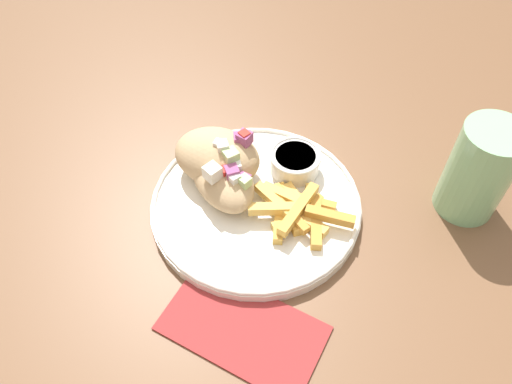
{
  "coord_description": "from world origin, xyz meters",
  "views": [
    {
      "loc": [
        0.15,
        -0.41,
        1.21
      ],
      "look_at": [
        0.03,
        -0.04,
        0.74
      ],
      "focal_mm": 35.0,
      "sensor_mm": 36.0,
      "label": 1
    }
  ],
  "objects": [
    {
      "name": "ground_plane",
      "position": [
        0.0,
        0.0,
        0.0
      ],
      "size": [
        10.0,
        10.0,
        0.0
      ],
      "primitive_type": "plane",
      "color": "#38332D"
    },
    {
      "name": "table",
      "position": [
        0.0,
        0.0,
        0.65
      ],
      "size": [
        1.54,
        1.54,
        0.7
      ],
      "color": "brown",
      "rests_on": "ground_plane"
    },
    {
      "name": "napkin",
      "position": [
        0.07,
        -0.2,
        0.71
      ],
      "size": [
        0.18,
        0.12,
        0.0
      ],
      "rotation": [
        0.0,
        0.0,
        -0.17
      ],
      "color": "maroon",
      "rests_on": "table"
    },
    {
      "name": "plate",
      "position": [
        0.03,
        -0.04,
        0.71
      ],
      "size": [
        0.26,
        0.26,
        0.02
      ],
      "color": "white",
      "rests_on": "table"
    },
    {
      "name": "pita_sandwich_near",
      "position": [
        -0.02,
        -0.04,
        0.74
      ],
      "size": [
        0.13,
        0.13,
        0.06
      ],
      "rotation": [
        0.0,
        0.0,
        -0.78
      ],
      "color": "tan",
      "rests_on": "plate"
    },
    {
      "name": "pita_sandwich_far",
      "position": [
        -0.03,
        -0.01,
        0.75
      ],
      "size": [
        0.11,
        0.09,
        0.07
      ],
      "rotation": [
        0.0,
        0.0,
        -0.02
      ],
      "color": "tan",
      "rests_on": "plate"
    },
    {
      "name": "fries_pile",
      "position": [
        0.08,
        -0.05,
        0.73
      ],
      "size": [
        0.13,
        0.1,
        0.02
      ],
      "color": "#E5B251",
      "rests_on": "plate"
    },
    {
      "name": "sauce_ramekin",
      "position": [
        0.06,
        0.02,
        0.74
      ],
      "size": [
        0.07,
        0.07,
        0.03
      ],
      "color": "white",
      "rests_on": "plate"
    },
    {
      "name": "water_glass",
      "position": [
        0.28,
        0.05,
        0.76
      ],
      "size": [
        0.08,
        0.08,
        0.13
      ],
      "color": "#8CCC93",
      "rests_on": "table"
    }
  ]
}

